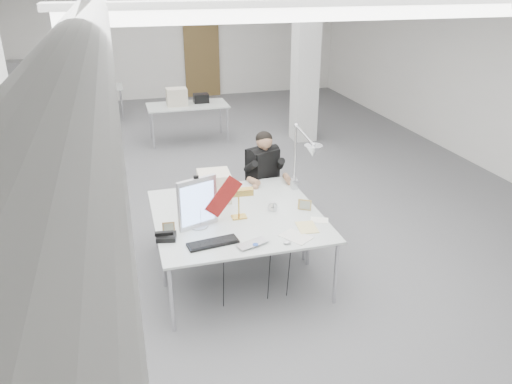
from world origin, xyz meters
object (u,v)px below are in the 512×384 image
at_px(office_chair, 263,193).
at_px(seated_person, 264,164).
at_px(desk_main, 247,234).
at_px(architect_lamp, 303,159).
at_px(monitor, 197,203).
at_px(bankers_lamp, 239,205).
at_px(laptop, 255,246).
at_px(beige_monitor, 214,186).
at_px(desk_phone, 166,237).

xyz_separation_m(office_chair, seated_person, (0.00, -0.05, 0.43)).
xyz_separation_m(desk_main, architect_lamp, (0.85, 0.70, 0.49)).
bearing_deg(desk_main, seated_person, 67.32).
height_order(desk_main, seated_person, seated_person).
relative_size(monitor, bankers_lamp, 1.76).
distance_m(office_chair, laptop, 1.95).
xyz_separation_m(desk_main, monitor, (-0.45, 0.27, 0.28)).
height_order(seated_person, monitor, seated_person).
distance_m(seated_person, monitor, 1.62).
xyz_separation_m(seated_person, beige_monitor, (-0.78, -0.59, 0.03)).
height_order(office_chair, seated_person, seated_person).
bearing_deg(architect_lamp, office_chair, 123.88).
relative_size(laptop, bankers_lamp, 1.05).
bearing_deg(desk_main, architect_lamp, 39.49).
bearing_deg(desk_phone, bankers_lamp, 28.97).
bearing_deg(desk_main, bankers_lamp, 89.66).
relative_size(office_chair, monitor, 1.74).
xyz_separation_m(office_chair, laptop, (-0.61, -1.83, 0.30)).
height_order(office_chair, architect_lamp, architect_lamp).
relative_size(bankers_lamp, desk_phone, 1.61).
relative_size(desk_main, beige_monitor, 4.97).
bearing_deg(seated_person, beige_monitor, -165.89).
bearing_deg(bankers_lamp, beige_monitor, 111.05).
xyz_separation_m(bankers_lamp, desk_phone, (-0.81, -0.26, -0.13)).
xyz_separation_m(desk_main, beige_monitor, (-0.16, 0.89, 0.18)).
bearing_deg(office_chair, bankers_lamp, -140.87).
bearing_deg(monitor, bankers_lamp, -9.05).
distance_m(bankers_lamp, desk_phone, 0.86).
bearing_deg(bankers_lamp, monitor, -165.67).
relative_size(office_chair, architect_lamp, 0.99).
bearing_deg(laptop, monitor, 108.55).
bearing_deg(architect_lamp, laptop, -111.94).
xyz_separation_m(desk_phone, beige_monitor, (0.65, 0.79, 0.15)).
relative_size(desk_main, seated_person, 2.03).
height_order(desk_main, desk_phone, desk_phone).
bearing_deg(beige_monitor, desk_main, -76.50).
bearing_deg(beige_monitor, architect_lamp, -7.16).
xyz_separation_m(office_chair, desk_phone, (-1.43, -1.44, 0.31)).
relative_size(bankers_lamp, architect_lamp, 0.32).
relative_size(desk_main, laptop, 5.56).
bearing_deg(architect_lamp, desk_phone, -141.66).
xyz_separation_m(laptop, desk_phone, (-0.81, 0.39, 0.01)).
relative_size(seated_person, beige_monitor, 2.44).
bearing_deg(laptop, seated_person, 50.85).
xyz_separation_m(monitor, desk_phone, (-0.35, -0.18, -0.25)).
distance_m(monitor, architect_lamp, 1.39).
bearing_deg(office_chair, desk_phone, -157.96).
height_order(seated_person, desk_phone, seated_person).
bearing_deg(laptop, architect_lamp, 29.70).
bearing_deg(monitor, laptop, -70.70).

